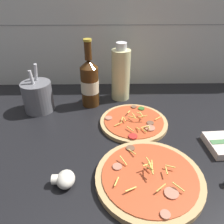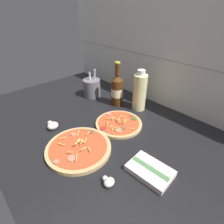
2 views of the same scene
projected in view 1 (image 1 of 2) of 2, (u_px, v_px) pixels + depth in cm
name	position (u px, v px, depth cm)	size (l,w,h in cm)	color
counter_slab	(137.00, 146.00, 69.98)	(160.00, 90.00, 2.50)	black
tile_backsplash	(129.00, 25.00, 93.47)	(160.00, 1.13, 60.00)	silver
pizza_near	(149.00, 178.00, 56.07)	(27.82, 27.82, 5.38)	tan
pizza_far	(134.00, 122.00, 77.84)	(23.92, 23.92, 4.19)	tan
beer_bottle	(90.00, 82.00, 85.21)	(7.09, 7.09, 26.42)	#47280F
oil_bottle	(121.00, 74.00, 89.72)	(7.65, 7.65, 23.66)	beige
mushroom_right	(65.00, 179.00, 54.45)	(5.75, 5.48, 3.83)	white
utensil_crock	(38.00, 96.00, 83.68)	(11.19, 11.19, 17.84)	slate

